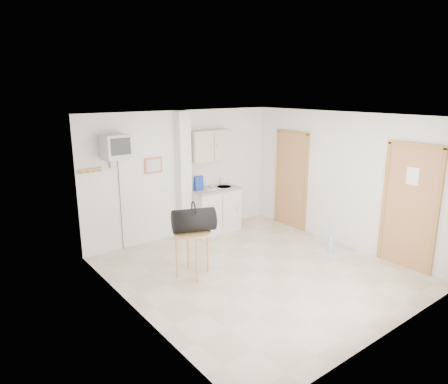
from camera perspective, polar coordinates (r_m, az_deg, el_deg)
ground at (r=6.69m, az=4.79°, el=-11.16°), size 4.50×4.50×0.00m
room_envelope at (r=6.41m, az=6.13°, el=2.23°), size 4.24×4.54×2.55m
kitchenette at (r=8.22m, az=-1.53°, el=-0.22°), size 1.03×0.58×2.10m
crt_television at (r=7.04m, az=-15.19°, el=6.20°), size 0.44×0.45×2.15m
round_table at (r=6.30m, az=-4.57°, el=-6.57°), size 0.59×0.59×0.74m
duffel_bag at (r=6.21m, az=-4.35°, el=-4.00°), size 0.74×0.57×0.49m
water_bottle at (r=7.59m, az=15.04°, el=-7.10°), size 0.12×0.12×0.36m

